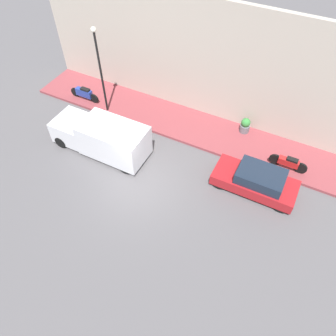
# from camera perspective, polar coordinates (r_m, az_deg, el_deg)

# --- Properties ---
(ground_plane) EXTENTS (60.00, 60.00, 0.00)m
(ground_plane) POSITION_cam_1_polar(r_m,az_deg,el_deg) (16.55, -5.31, -3.26)
(ground_plane) COLOR #514F51
(sidewalk) EXTENTS (2.89, 19.48, 0.16)m
(sidewalk) POSITION_cam_1_polar(r_m,az_deg,el_deg) (19.67, 2.58, 7.77)
(sidewalk) COLOR brown
(sidewalk) RESTS_ON ground_plane
(building_facade) EXTENTS (0.30, 19.48, 6.83)m
(building_facade) POSITION_cam_1_polar(r_m,az_deg,el_deg) (18.90, 5.12, 18.24)
(building_facade) COLOR #B2A899
(building_facade) RESTS_ON ground_plane
(parked_car) EXTENTS (1.73, 4.06, 1.32)m
(parked_car) POSITION_cam_1_polar(r_m,az_deg,el_deg) (16.47, 15.12, -2.14)
(parked_car) COLOR maroon
(parked_car) RESTS_ON ground_plane
(delivery_van) EXTENTS (1.97, 5.35, 1.94)m
(delivery_van) POSITION_cam_1_polar(r_m,az_deg,el_deg) (17.85, -11.55, 5.40)
(delivery_van) COLOR silver
(delivery_van) RESTS_ON ground_plane
(motorcycle_blue) EXTENTS (0.30, 2.06, 0.85)m
(motorcycle_blue) POSITION_cam_1_polar(r_m,az_deg,el_deg) (21.70, -14.37, 12.50)
(motorcycle_blue) COLOR navy
(motorcycle_blue) RESTS_ON sidewalk
(motorcycle_red) EXTENTS (0.30, 1.95, 0.76)m
(motorcycle_red) POSITION_cam_1_polar(r_m,az_deg,el_deg) (17.83, 20.25, 0.89)
(motorcycle_red) COLOR #B21E1E
(motorcycle_red) RESTS_ON sidewalk
(streetlamp) EXTENTS (0.29, 0.29, 5.23)m
(streetlamp) POSITION_cam_1_polar(r_m,az_deg,el_deg) (19.05, -11.85, 17.34)
(streetlamp) COLOR black
(streetlamp) RESTS_ON sidewalk
(potted_plant) EXTENTS (0.56, 0.56, 0.91)m
(potted_plant) POSITION_cam_1_polar(r_m,az_deg,el_deg) (19.24, 13.29, 7.23)
(potted_plant) COLOR slate
(potted_plant) RESTS_ON sidewalk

